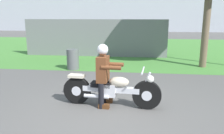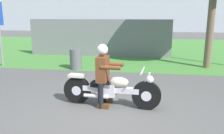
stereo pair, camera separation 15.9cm
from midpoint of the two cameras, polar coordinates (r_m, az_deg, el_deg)
name	(u,v)px [view 2 (the right image)]	position (r m, az deg, el deg)	size (l,w,h in m)	color
ground	(102,116)	(4.69, -1.42, -12.27)	(120.00, 120.00, 0.00)	#565451
grass_verge	(133,48)	(14.01, 5.48, 4.66)	(60.00, 12.00, 0.01)	#478438
motorcycle_lead	(111,89)	(5.06, 0.64, -5.65)	(2.21, 0.66, 0.87)	black
rider_lead	(103,70)	(4.98, -1.24, -0.85)	(0.57, 0.49, 1.39)	black
trash_can	(76,59)	(8.63, -8.52, 1.96)	(0.45, 0.45, 0.76)	#595E5B
fence_segment	(99,38)	(11.21, -2.98, 7.26)	(7.00, 0.06, 1.80)	slate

